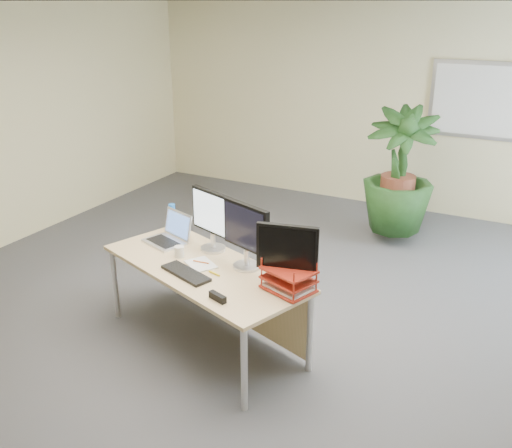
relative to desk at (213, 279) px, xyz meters
The scene contains 18 objects.
floor 0.62m from the desk, ahead, with size 8.00×8.00×0.00m, color #4E4E53.
back_wall 4.12m from the desk, 86.06° to the left, with size 7.00×0.04×2.70m, color beige.
ceiling 2.16m from the desk, ahead, with size 7.00×8.00×0.02m, color white.
whiteboard 4.38m from the desk, 69.71° to the left, with size 1.30×0.04×0.95m.
desk is the anchor object (origin of this frame).
floor_plant 2.91m from the desk, 74.02° to the left, with size 0.84×0.84×1.50m, color #183814.
monitor_left 0.52m from the desk, 121.26° to the left, with size 0.46×0.22×0.53m.
monitor_right 0.54m from the desk, 10.20° to the left, with size 0.47×0.22×0.54m.
monitor_dark 0.85m from the desk, ahead, with size 0.45×0.21×0.51m.
laptop 0.64m from the desk, 160.53° to the left, with size 0.44×0.41×0.26m.
keyboard 0.33m from the desk, 104.41° to the right, with size 0.46×0.15×0.03m, color black.
coffee_mug 0.37m from the desk, behind, with size 0.12×0.08×0.09m.
spiral_notebook 0.19m from the desk, 127.99° to the right, with size 0.25×0.19×0.01m, color silver.
orange_pen 0.19m from the desk, 139.98° to the right, with size 0.01×0.01×0.14m, color #D65817.
yellow_highlighter 0.26m from the desk, 55.33° to the right, with size 0.02×0.02×0.12m, color yellow.
water_bottle 0.86m from the desk, 148.68° to the left, with size 0.07×0.07×0.26m.
letter_tray 0.79m from the desk, 11.29° to the right, with size 0.43×0.38×0.17m.
stapler 0.65m from the desk, 55.32° to the right, with size 0.15×0.04×0.05m, color black.
Camera 1 is at (1.98, -3.61, 2.71)m, focal length 40.00 mm.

